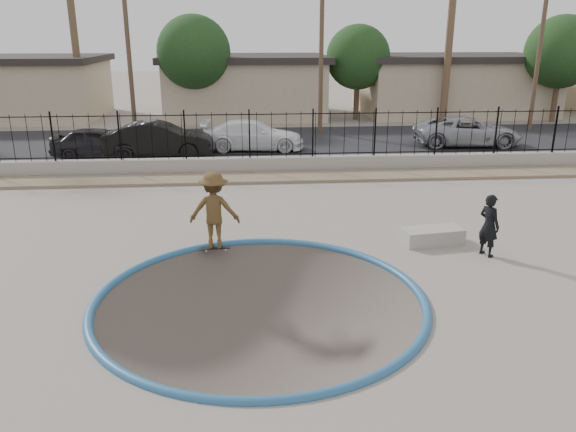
% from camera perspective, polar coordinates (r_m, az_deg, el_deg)
% --- Properties ---
extents(ground, '(120.00, 120.00, 2.20)m').
position_cam_1_polar(ground, '(24.48, -3.87, 2.90)').
color(ground, gray).
rests_on(ground, ground).
extents(bowl_pit, '(6.84, 6.84, 1.80)m').
position_cam_1_polar(bowl_pit, '(11.89, -2.85, -8.55)').
color(bowl_pit, '#493E38').
rests_on(bowl_pit, ground).
extents(coping_ring, '(7.04, 7.04, 0.20)m').
position_cam_1_polar(coping_ring, '(11.89, -2.85, -8.55)').
color(coping_ring, '#285A83').
rests_on(coping_ring, ground).
extents(rock_strip, '(42.00, 1.60, 0.11)m').
position_cam_1_polar(rock_strip, '(21.48, -3.80, 3.91)').
color(rock_strip, '#8E765D').
rests_on(rock_strip, ground).
extents(retaining_wall, '(42.00, 0.45, 0.60)m').
position_cam_1_polar(retaining_wall, '(22.49, -3.87, 5.20)').
color(retaining_wall, gray).
rests_on(retaining_wall, ground).
extents(fence, '(40.00, 0.04, 1.80)m').
position_cam_1_polar(fence, '(22.25, -3.94, 8.22)').
color(fence, black).
rests_on(fence, retaining_wall).
extents(street, '(90.00, 8.00, 0.04)m').
position_cam_1_polar(street, '(29.11, -4.10, 7.62)').
color(street, black).
rests_on(street, ground).
extents(house_west, '(11.60, 8.60, 3.90)m').
position_cam_1_polar(house_west, '(40.99, -26.31, 11.67)').
color(house_west, tan).
rests_on(house_west, ground).
extents(house_center, '(10.60, 8.60, 3.90)m').
position_cam_1_polar(house_center, '(38.26, -4.37, 13.11)').
color(house_center, tan).
rests_on(house_center, ground).
extents(house_east, '(12.60, 8.60, 3.90)m').
position_cam_1_polar(house_east, '(40.84, 16.20, 12.78)').
color(house_east, tan).
rests_on(house_east, ground).
extents(palm_mid, '(2.30, 2.30, 9.30)m').
position_cam_1_polar(palm_mid, '(36.94, -21.17, 19.15)').
color(palm_mid, brown).
rests_on(palm_mid, ground).
extents(utility_pole_left, '(1.70, 0.24, 9.00)m').
position_cam_1_polar(utility_pole_left, '(31.15, -15.94, 16.37)').
color(utility_pole_left, '#473323').
rests_on(utility_pole_left, ground).
extents(utility_pole_mid, '(1.70, 0.24, 9.50)m').
position_cam_1_polar(utility_pole_mid, '(30.91, 3.42, 17.46)').
color(utility_pole_mid, '#473323').
rests_on(utility_pole_mid, ground).
extents(utility_pole_right, '(1.70, 0.24, 9.00)m').
position_cam_1_polar(utility_pole_right, '(34.68, 24.26, 15.63)').
color(utility_pole_right, '#473323').
rests_on(utility_pole_right, ground).
extents(street_tree_left, '(4.32, 4.32, 6.36)m').
position_cam_1_polar(street_tree_left, '(34.74, -9.56, 16.07)').
color(street_tree_left, '#473323').
rests_on(street_tree_left, ground).
extents(street_tree_mid, '(3.96, 3.96, 5.83)m').
position_cam_1_polar(street_tree_mid, '(36.38, 7.12, 15.70)').
color(street_tree_mid, '#473323').
rests_on(street_tree_mid, ground).
extents(street_tree_right, '(4.32, 4.32, 6.36)m').
position_cam_1_polar(street_tree_right, '(38.77, 26.05, 14.74)').
color(street_tree_right, '#473323').
rests_on(street_tree_right, ground).
extents(skater, '(1.33, 0.84, 1.97)m').
position_cam_1_polar(skater, '(14.26, -7.49, 0.23)').
color(skater, brown).
rests_on(skater, ground).
extents(skateboard, '(0.75, 0.23, 0.06)m').
position_cam_1_polar(skateboard, '(14.57, -7.34, -3.26)').
color(skateboard, black).
rests_on(skateboard, ground).
extents(videographer, '(0.60, 0.69, 1.58)m').
position_cam_1_polar(videographer, '(14.74, 19.74, -0.90)').
color(videographer, black).
rests_on(videographer, ground).
extents(concrete_ledge, '(1.68, 0.92, 0.40)m').
position_cam_1_polar(concrete_ledge, '(15.37, 14.41, -1.95)').
color(concrete_ledge, '#9D958B').
rests_on(concrete_ledge, ground).
extents(car_a, '(4.08, 1.76, 1.37)m').
position_cam_1_polar(car_a, '(26.20, -18.68, 7.09)').
color(car_a, black).
rests_on(car_a, street).
extents(car_b, '(4.73, 1.68, 1.55)m').
position_cam_1_polar(car_b, '(25.68, -12.96, 7.59)').
color(car_b, black).
rests_on(car_b, street).
extents(car_c, '(4.85, 2.23, 1.37)m').
position_cam_1_polar(car_c, '(26.66, -3.57, 8.19)').
color(car_c, white).
rests_on(car_c, street).
extents(car_d, '(5.25, 2.70, 1.42)m').
position_cam_1_polar(car_d, '(28.97, 17.78, 8.22)').
color(car_d, '#9C9DA4').
rests_on(car_d, street).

